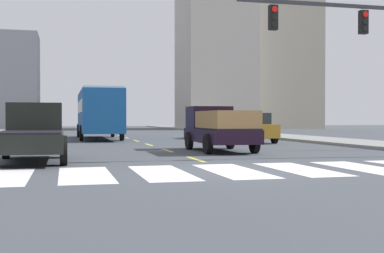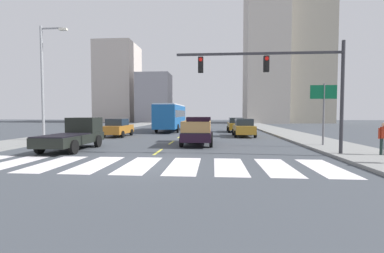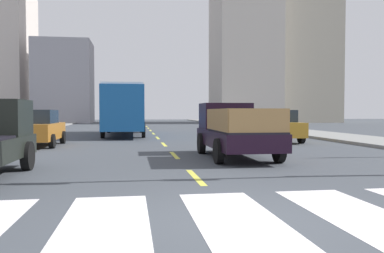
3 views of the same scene
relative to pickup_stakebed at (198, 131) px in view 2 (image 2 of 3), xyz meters
name	(u,v)px [view 2 (image 2 of 3)]	position (x,y,z in m)	size (l,w,h in m)	color
ground_plane	(139,165)	(-2.08, -8.33, -0.94)	(160.00, 160.00, 0.00)	#3F454B
sidewalk_right	(288,134)	(9.09, 9.67, -0.86)	(3.79, 110.00, 0.15)	gray
sidewalk_left	(86,132)	(-13.24, 9.67, -0.86)	(3.79, 110.00, 0.15)	gray
crosswalk_stripe_1	(13,163)	(-7.93, -8.33, -0.93)	(1.29, 3.95, 0.01)	white
crosswalk_stripe_2	(54,164)	(-5.98, -8.33, -0.93)	(1.29, 3.95, 0.01)	white
crosswalk_stripe_3	(96,164)	(-4.03, -8.33, -0.93)	(1.29, 3.95, 0.01)	white
crosswalk_stripe_4	(139,165)	(-2.08, -8.33, -0.93)	(1.29, 3.95, 0.01)	white
crosswalk_stripe_5	(184,166)	(-0.13, -8.33, -0.93)	(1.29, 3.95, 0.01)	white
crosswalk_stripe_6	(230,166)	(1.82, -8.33, -0.93)	(1.29, 3.95, 0.01)	white
crosswalk_stripe_7	(276,167)	(3.77, -8.33, -0.93)	(1.29, 3.95, 0.01)	white
crosswalk_stripe_8	(325,168)	(5.72, -8.33, -0.93)	(1.29, 3.95, 0.01)	white
lane_dash_0	(158,152)	(-2.08, -4.33, -0.93)	(0.16, 2.40, 0.01)	#D7D146
lane_dash_1	(171,143)	(-2.08, 0.67, -0.93)	(0.16, 2.40, 0.01)	#D7D146
lane_dash_2	(179,137)	(-2.08, 5.67, -0.93)	(0.16, 2.40, 0.01)	#D7D146
lane_dash_3	(185,133)	(-2.08, 10.67, -0.93)	(0.16, 2.40, 0.01)	#D7D146
lane_dash_4	(189,130)	(-2.08, 15.67, -0.93)	(0.16, 2.40, 0.01)	#D7D146
lane_dash_5	(192,128)	(-2.08, 20.67, -0.93)	(0.16, 2.40, 0.01)	#D7D146
lane_dash_6	(194,127)	(-2.08, 25.67, -0.93)	(0.16, 2.40, 0.01)	#D7D146
lane_dash_7	(196,125)	(-2.08, 30.67, -0.93)	(0.16, 2.40, 0.01)	#D7D146
pickup_stakebed	(198,131)	(0.00, 0.00, 0.00)	(2.18, 5.20, 1.96)	black
pickup_dark	(75,134)	(-7.48, -3.54, -0.02)	(2.18, 5.20, 1.96)	black
city_bus	(171,116)	(-4.19, 13.95, 1.02)	(2.72, 10.80, 3.32)	#164F93
sedan_far	(236,125)	(3.83, 12.86, -0.08)	(2.02, 4.40, 1.72)	#9A6B18
sedan_near_right	(118,128)	(-8.06, 5.59, -0.08)	(2.02, 4.40, 1.72)	#AA6720
sedan_mid	(244,128)	(4.06, 6.56, -0.08)	(2.02, 4.40, 1.72)	#AA7923
traffic_signal_gantry	(288,76)	(5.01, -5.13, 3.25)	(8.74, 0.27, 6.00)	#2D2D33
direction_sign_green	(324,101)	(8.37, -1.30, 2.10)	(1.70, 0.12, 4.20)	slate
streetlight_left	(44,78)	(-12.06, 0.50, 4.03)	(2.20, 0.28, 9.00)	gray
pedestrian_waiting	(384,136)	(9.68, -5.51, 0.18)	(0.53, 0.34, 1.64)	#1C2C29
block_mid_left	(119,83)	(-24.40, 51.76, 9.40)	(9.68, 11.95, 20.67)	beige
block_mid_right	(304,52)	(22.28, 45.95, 15.62)	(11.36, 8.89, 33.10)	#9E9787
block_low_right	(154,98)	(-13.67, 47.21, 5.11)	(8.12, 7.39, 12.08)	#97969F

